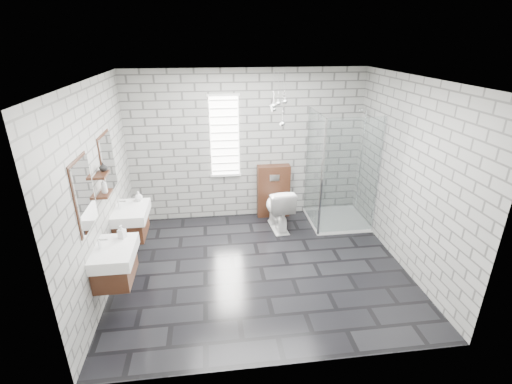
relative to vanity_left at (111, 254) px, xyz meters
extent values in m
cube|color=black|center=(1.91, 0.61, -0.77)|extent=(4.20, 3.60, 0.02)
cube|color=white|center=(1.91, 0.61, 1.95)|extent=(4.20, 3.60, 0.02)
cube|color=#969591|center=(1.91, 2.42, 0.59)|extent=(4.20, 0.02, 2.70)
cube|color=#969591|center=(1.91, -1.20, 0.59)|extent=(4.20, 0.02, 2.70)
cube|color=#969591|center=(-0.20, 0.61, 0.59)|extent=(0.02, 3.60, 2.70)
cube|color=#969591|center=(4.02, 0.61, 0.59)|extent=(0.02, 3.60, 2.70)
cube|color=#442415|center=(0.02, 0.00, -0.21)|extent=(0.42, 0.62, 0.30)
cube|color=silver|center=(0.22, 0.00, -0.18)|extent=(0.02, 0.35, 0.01)
cube|color=white|center=(0.04, 0.00, 0.02)|extent=(0.47, 0.70, 0.15)
cylinder|color=silver|center=(-0.11, 0.00, 0.15)|extent=(0.04, 0.04, 0.12)
cylinder|color=silver|center=(-0.06, 0.00, 0.20)|extent=(0.10, 0.02, 0.02)
cube|color=white|center=(-0.17, 0.00, 0.79)|extent=(0.03, 0.55, 0.80)
cube|color=#442415|center=(-0.19, 0.00, 0.79)|extent=(0.01, 0.59, 0.84)
cube|color=#442415|center=(0.02, 1.11, -0.21)|extent=(0.42, 0.62, 0.30)
cube|color=silver|center=(0.22, 1.11, -0.18)|extent=(0.02, 0.35, 0.01)
cube|color=white|center=(0.04, 1.11, 0.02)|extent=(0.47, 0.70, 0.15)
cylinder|color=silver|center=(-0.11, 1.11, 0.15)|extent=(0.04, 0.04, 0.12)
cylinder|color=silver|center=(-0.06, 1.11, 0.20)|extent=(0.10, 0.02, 0.02)
cube|color=white|center=(-0.17, 1.11, 0.79)|extent=(0.03, 0.55, 0.80)
cube|color=#442415|center=(-0.19, 1.11, 0.79)|extent=(0.01, 0.59, 0.84)
cube|color=#442415|center=(-0.12, 0.56, 0.56)|extent=(0.14, 0.30, 0.03)
cube|color=#442415|center=(-0.12, 0.56, 0.82)|extent=(0.14, 0.30, 0.03)
cube|color=white|center=(1.51, 2.39, 0.79)|extent=(0.50, 0.02, 1.40)
cube|color=silver|center=(1.51, 2.38, 1.51)|extent=(0.56, 0.04, 0.04)
cube|color=silver|center=(1.51, 2.38, 0.07)|extent=(0.56, 0.04, 0.04)
cube|color=silver|center=(1.51, 2.37, 0.16)|extent=(0.48, 0.01, 0.02)
cube|color=silver|center=(1.51, 2.37, 0.30)|extent=(0.48, 0.01, 0.02)
cube|color=silver|center=(1.51, 2.37, 0.44)|extent=(0.48, 0.01, 0.02)
cube|color=silver|center=(1.51, 2.37, 0.58)|extent=(0.48, 0.01, 0.02)
cube|color=silver|center=(1.51, 2.37, 0.72)|extent=(0.48, 0.01, 0.02)
cube|color=silver|center=(1.51, 2.37, 0.86)|extent=(0.48, 0.01, 0.02)
cube|color=silver|center=(1.51, 2.37, 1.00)|extent=(0.48, 0.01, 0.02)
cube|color=silver|center=(1.51, 2.37, 1.14)|extent=(0.48, 0.01, 0.02)
cube|color=silver|center=(1.51, 2.37, 1.28)|extent=(0.48, 0.01, 0.03)
cube|color=silver|center=(1.51, 2.37, 1.42)|extent=(0.48, 0.01, 0.03)
cube|color=#442415|center=(2.38, 2.31, -0.26)|extent=(0.60, 0.20, 1.00)
cube|color=silver|center=(2.38, 2.20, 0.04)|extent=(0.18, 0.01, 0.12)
cube|color=white|center=(3.51, 1.91, -0.73)|extent=(1.00, 1.00, 0.06)
cube|color=silver|center=(3.51, 1.42, 0.27)|extent=(1.00, 0.01, 2.00)
cube|color=silver|center=(3.02, 1.91, 0.27)|extent=(0.01, 1.00, 2.00)
cube|color=silver|center=(3.02, 1.42, 0.27)|extent=(0.03, 0.03, 2.00)
cube|color=silver|center=(3.99, 1.42, 0.27)|extent=(0.03, 0.03, 2.00)
cylinder|color=silver|center=(3.95, 2.11, 0.34)|extent=(0.02, 0.02, 1.80)
cylinder|color=silver|center=(3.87, 2.11, 1.26)|extent=(0.14, 0.14, 0.02)
sphere|color=silver|center=(2.28, 1.92, 1.39)|extent=(0.09, 0.09, 0.09)
cylinder|color=silver|center=(2.28, 1.92, 1.69)|extent=(0.01, 0.01, 0.51)
sphere|color=silver|center=(2.45, 1.96, 1.09)|extent=(0.09, 0.09, 0.09)
cylinder|color=silver|center=(2.45, 1.96, 1.54)|extent=(0.01, 0.01, 0.81)
sphere|color=silver|center=(2.38, 2.02, 1.41)|extent=(0.09, 0.09, 0.09)
cylinder|color=silver|center=(2.38, 2.02, 1.70)|extent=(0.01, 0.01, 0.49)
sphere|color=silver|center=(2.31, 2.01, 1.32)|extent=(0.09, 0.09, 0.09)
cylinder|color=silver|center=(2.31, 2.01, 1.65)|extent=(0.01, 0.01, 0.58)
sphere|color=silver|center=(2.48, 2.00, 1.44)|extent=(0.09, 0.09, 0.09)
cylinder|color=silver|center=(2.48, 2.00, 1.71)|extent=(0.01, 0.01, 0.46)
imported|color=white|center=(2.38, 1.79, -0.37)|extent=(0.50, 0.80, 0.78)
imported|color=#B2B2B2|center=(0.10, 0.22, 0.18)|extent=(0.11, 0.11, 0.18)
imported|color=#B2B2B2|center=(0.12, 1.37, 0.17)|extent=(0.16, 0.16, 0.15)
imported|color=#B2B2B2|center=(-0.11, 0.55, 0.68)|extent=(0.10, 0.10, 0.20)
imported|color=#B2B2B2|center=(-0.11, 0.66, 0.89)|extent=(0.13, 0.13, 0.11)
camera|label=1|loc=(1.24, -4.00, 2.42)|focal=26.00mm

